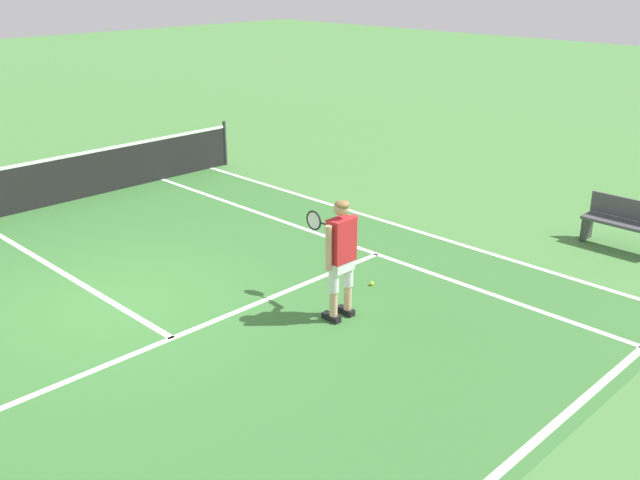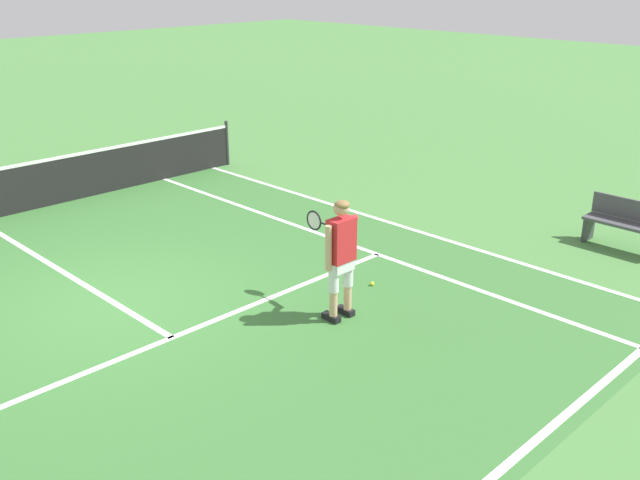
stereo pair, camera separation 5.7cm
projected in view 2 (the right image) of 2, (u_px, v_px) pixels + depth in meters
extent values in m
plane|color=#477F3D|center=(114.00, 303.00, 10.42)|extent=(80.00, 80.00, 0.00)
cube|color=#387033|center=(133.00, 314.00, 10.08)|extent=(10.98, 11.28, 0.00)
cube|color=white|center=(172.00, 338.00, 9.45)|extent=(8.23, 0.10, 0.01)
cube|color=white|center=(58.00, 269.00, 11.56)|extent=(0.10, 6.40, 0.01)
cube|color=white|center=(337.00, 240.00, 12.79)|extent=(0.10, 10.88, 0.01)
cube|color=white|center=(387.00, 221.00, 13.70)|extent=(0.10, 10.88, 0.01)
cylinder|color=#333338|center=(227.00, 143.00, 17.40)|extent=(0.08, 0.08, 1.07)
cube|color=black|center=(331.00, 317.00, 9.90)|extent=(0.11, 0.28, 0.09)
cube|color=black|center=(345.00, 311.00, 10.08)|extent=(0.11, 0.28, 0.09)
cylinder|color=tan|center=(333.00, 304.00, 9.79)|extent=(0.11, 0.11, 0.36)
cylinder|color=silver|center=(334.00, 278.00, 9.65)|extent=(0.14, 0.14, 0.41)
cylinder|color=tan|center=(348.00, 297.00, 9.97)|extent=(0.11, 0.11, 0.36)
cylinder|color=silver|center=(348.00, 272.00, 9.84)|extent=(0.14, 0.14, 0.41)
cube|color=silver|center=(341.00, 264.00, 9.68)|extent=(0.34, 0.20, 0.20)
cube|color=red|center=(341.00, 240.00, 9.56)|extent=(0.38, 0.22, 0.60)
cylinder|color=tan|center=(328.00, 248.00, 9.42)|extent=(0.09, 0.09, 0.62)
cylinder|color=red|center=(350.00, 223.00, 9.74)|extent=(0.09, 0.26, 0.29)
cylinder|color=tan|center=(341.00, 228.00, 9.96)|extent=(0.08, 0.29, 0.14)
sphere|color=tan|center=(341.00, 208.00, 9.41)|extent=(0.21, 0.21, 0.21)
ellipsoid|color=olive|center=(342.00, 205.00, 9.38)|extent=(0.20, 0.20, 0.12)
cylinder|color=#232326|center=(330.00, 226.00, 10.13)|extent=(0.03, 0.20, 0.03)
cylinder|color=black|center=(323.00, 223.00, 10.23)|extent=(0.02, 0.10, 0.02)
torus|color=black|center=(314.00, 220.00, 10.35)|extent=(0.03, 0.30, 0.30)
cylinder|color=silver|center=(314.00, 220.00, 10.35)|extent=(0.01, 0.25, 0.25)
sphere|color=#CCE02D|center=(372.00, 284.00, 10.97)|extent=(0.07, 0.07, 0.07)
cube|color=#47474C|center=(626.00, 225.00, 12.22)|extent=(0.40, 1.40, 0.05)
cube|color=#47474C|center=(633.00, 210.00, 12.26)|extent=(0.04, 1.40, 0.36)
cube|color=#38383D|center=(588.00, 229.00, 12.73)|extent=(0.36, 0.06, 0.42)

